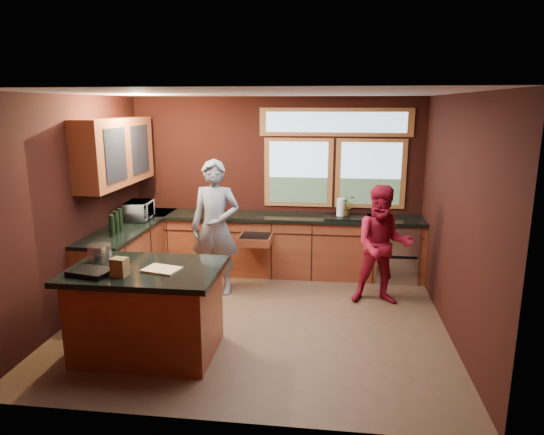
% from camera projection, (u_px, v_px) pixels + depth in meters
% --- Properties ---
extents(floor, '(4.50, 4.50, 0.00)m').
position_uv_depth(floor, '(257.00, 319.00, 5.97)').
color(floor, brown).
rests_on(floor, ground).
extents(room_shell, '(4.52, 4.02, 2.71)m').
position_uv_depth(room_shell, '(212.00, 170.00, 5.95)').
color(room_shell, black).
rests_on(room_shell, ground).
extents(back_counter, '(4.50, 0.64, 0.93)m').
position_uv_depth(back_counter, '(286.00, 245.00, 7.48)').
color(back_counter, maroon).
rests_on(back_counter, floor).
extents(left_counter, '(0.64, 2.30, 0.93)m').
position_uv_depth(left_counter, '(131.00, 256.00, 6.92)').
color(left_counter, maroon).
rests_on(left_counter, floor).
extents(island, '(1.55, 1.05, 0.95)m').
position_uv_depth(island, '(147.00, 310.00, 5.06)').
color(island, maroon).
rests_on(island, floor).
extents(person_grey, '(0.71, 0.49, 1.86)m').
position_uv_depth(person_grey, '(215.00, 228.00, 6.64)').
color(person_grey, slate).
rests_on(person_grey, floor).
extents(person_red, '(0.78, 0.62, 1.58)m').
position_uv_depth(person_red, '(383.00, 246.00, 6.29)').
color(person_red, maroon).
rests_on(person_red, floor).
extents(microwave, '(0.37, 0.52, 0.27)m').
position_uv_depth(microwave, '(139.00, 211.00, 7.08)').
color(microwave, '#999999').
rests_on(microwave, left_counter).
extents(potted_plant, '(0.30, 0.26, 0.33)m').
position_uv_depth(potted_plant, '(346.00, 206.00, 7.28)').
color(potted_plant, '#999999').
rests_on(potted_plant, back_counter).
extents(paper_towel, '(0.12, 0.12, 0.28)m').
position_uv_depth(paper_towel, '(341.00, 208.00, 7.25)').
color(paper_towel, white).
rests_on(paper_towel, back_counter).
extents(cutting_board, '(0.40, 0.32, 0.02)m').
position_uv_depth(cutting_board, '(162.00, 269.00, 4.88)').
color(cutting_board, tan).
rests_on(cutting_board, island).
extents(stock_pot, '(0.24, 0.24, 0.18)m').
position_uv_depth(stock_pot, '(100.00, 253.00, 5.15)').
color(stock_pot, '#BCBCC1').
rests_on(stock_pot, island).
extents(paper_bag, '(0.17, 0.14, 0.18)m').
position_uv_depth(paper_bag, '(120.00, 267.00, 4.71)').
color(paper_bag, brown).
rests_on(paper_bag, island).
extents(black_tray, '(0.45, 0.36, 0.05)m').
position_uv_depth(black_tray, '(91.00, 272.00, 4.76)').
color(black_tray, black).
rests_on(black_tray, island).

